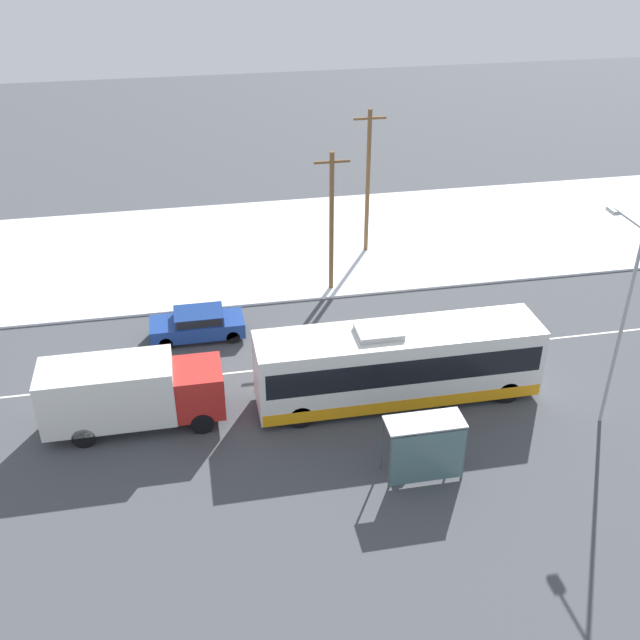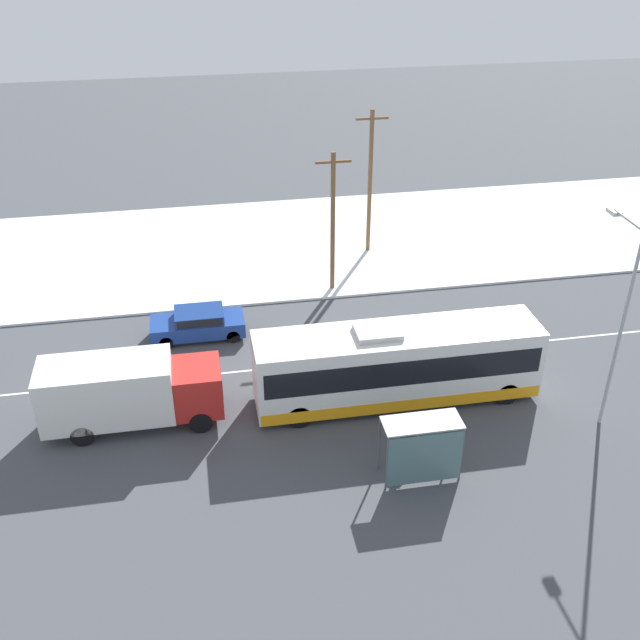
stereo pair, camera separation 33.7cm
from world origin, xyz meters
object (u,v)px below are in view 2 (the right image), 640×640
Objects in this scene: box_truck at (127,390)px; utility_pole_snowlot at (370,181)px; sedan_car at (198,323)px; city_bus at (397,365)px; bus_shelter at (423,443)px; pedestrian_at_stop at (408,437)px; streetlamp at (620,304)px; utility_pole_roadside at (333,221)px.

box_truck is 0.84× the size of utility_pole_snowlot.
city_bus is at bearing 140.72° from sedan_car.
bus_shelter is at bearing -26.46° from box_truck.
bus_shelter is at bearing -82.11° from pedestrian_at_stop.
bus_shelter reaches higher than pedestrian_at_stop.
city_bus reaches higher than pedestrian_at_stop.
sedan_car is 0.52× the size of streetlamp.
bus_shelter is (-0.39, -4.95, -0.03)m from city_bus.
city_bus is 10.27m from sedan_car.
bus_shelter is 0.33× the size of streetlamp.
utility_pole_roadside is (7.19, 3.59, 3.18)m from sedan_car.
utility_pole_snowlot is at bearing 81.18° from pedestrian_at_stop.
utility_pole_snowlot is (10.16, 7.88, 3.59)m from sedan_car.
city_bus is at bearing 161.05° from streetlamp.
streetlamp reaches higher than box_truck.
pedestrian_at_stop is at bearing -21.05° from box_truck.
box_truck is at bearing -135.86° from utility_pole_roadside.
sedan_car is at bearing 64.83° from box_truck.
bus_shelter is at bearing -164.06° from streetlamp.
box_truck is 4.38× the size of pedestrian_at_stop.
pedestrian_at_stop is 1.44m from bus_shelter.
pedestrian_at_stop is at bearing -98.67° from city_bus.
bus_shelter is (0.17, -1.24, 0.69)m from pedestrian_at_stop.
utility_pole_roadside is (-8.42, 12.70, -1.28)m from streetlamp.
utility_pole_roadside is 5.23m from utility_pole_snowlot.
box_truck is 0.82× the size of streetlamp.
sedan_car is at bearing 125.83° from pedestrian_at_stop.
utility_pole_snowlot reaches higher than utility_pole_roadside.
city_bus is at bearing 81.33° from pedestrian_at_stop.
utility_pole_snowlot is at bearing 82.24° from bus_shelter.
utility_pole_roadside is (10.11, 9.81, 2.34)m from box_truck.
utility_pole_snowlot is at bearing 47.16° from box_truck.
streetlamp is at bearing -56.46° from utility_pole_roadside.
pedestrian_at_stop is 0.19× the size of streetlamp.
pedestrian_at_stop is 18.59m from utility_pole_snowlot.
utility_pole_roadside reaches higher than city_bus.
bus_shelter is 9.13m from streetlamp.
box_truck is 11.67m from bus_shelter.
utility_pole_snowlot reaches higher than sedan_car.
pedestrian_at_stop is 9.35m from streetlamp.
pedestrian_at_stop is at bearing 125.83° from sedan_car.
pedestrian_at_stop is at bearing -98.82° from utility_pole_snowlot.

